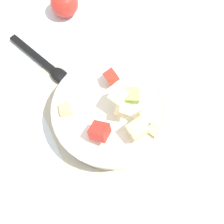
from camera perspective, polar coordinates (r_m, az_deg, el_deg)
ground_plane at (r=0.78m, az=0.73°, el=-0.88°), size 2.40×2.40×0.00m
placemat at (r=0.77m, az=0.73°, el=-0.79°), size 0.41×0.31×0.01m
salad_bowl at (r=0.73m, az=0.07°, el=-0.26°), size 0.27×0.27×0.13m
serving_spoon at (r=0.84m, az=-11.11°, el=7.89°), size 0.20×0.10×0.01m
whole_apple at (r=0.92m, az=-8.37°, el=18.39°), size 0.08×0.08×0.09m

